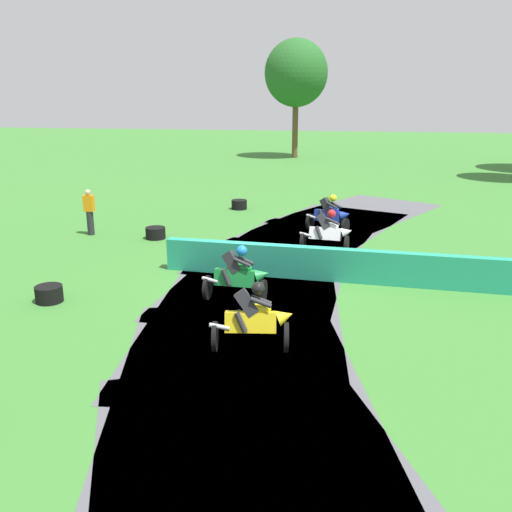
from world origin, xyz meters
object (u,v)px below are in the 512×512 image
object	(u,v)px
motorcycle_lead_blue	(330,214)
tire_stack_near	(239,205)
track_marshal	(90,212)
tire_stack_mid_a	(156,233)
motorcycle_fourth_yellow	(254,319)
tire_stack_mid_b	(49,294)
motorcycle_trailing_green	(238,275)
motorcycle_chase_white	(328,232)

from	to	relation	value
motorcycle_lead_blue	tire_stack_near	distance (m)	5.41
track_marshal	tire_stack_mid_a	bearing A→B (deg)	-3.44
motorcycle_fourth_yellow	tire_stack_mid_b	world-z (taller)	motorcycle_fourth_yellow
motorcycle_lead_blue	track_marshal	xyz separation A→B (m)	(-8.39, -1.76, 0.16)
motorcycle_trailing_green	tire_stack_mid_b	distance (m)	4.62
motorcycle_lead_blue	tire_stack_mid_b	size ratio (longest dim) A/B	2.58
motorcycle_trailing_green	tire_stack_near	size ratio (longest dim) A/B	2.54
motorcycle_trailing_green	track_marshal	world-z (taller)	track_marshal
motorcycle_chase_white	tire_stack_mid_a	xyz separation A→B (m)	(-5.96, 0.63, -0.43)
tire_stack_mid_b	motorcycle_fourth_yellow	bearing A→B (deg)	-18.11
motorcycle_trailing_green	tire_stack_near	xyz separation A→B (m)	(-2.13, 10.92, -0.46)
motorcycle_trailing_green	motorcycle_fourth_yellow	world-z (taller)	motorcycle_trailing_green
tire_stack_near	track_marshal	distance (m)	6.90
motorcycle_chase_white	track_marshal	size ratio (longest dim) A/B	1.05
motorcycle_lead_blue	motorcycle_trailing_green	bearing A→B (deg)	-104.59
motorcycle_chase_white	motorcycle_fourth_yellow	distance (m)	7.47
motorcycle_fourth_yellow	tire_stack_mid_a	world-z (taller)	motorcycle_fourth_yellow
motorcycle_chase_white	tire_stack_mid_b	xyz separation A→B (m)	(-6.47, -5.64, -0.43)
motorcycle_lead_blue	track_marshal	size ratio (longest dim) A/B	1.04
motorcycle_chase_white	motorcycle_trailing_green	xyz separation A→B (m)	(-1.94, -4.82, 0.03)
motorcycle_trailing_green	track_marshal	bearing A→B (deg)	139.16
motorcycle_fourth_yellow	tire_stack_near	size ratio (longest dim) A/B	2.50
tire_stack_mid_a	motorcycle_chase_white	bearing A→B (deg)	-6.01
motorcycle_trailing_green	tire_stack_mid_a	bearing A→B (deg)	126.40
motorcycle_chase_white	motorcycle_fourth_yellow	bearing A→B (deg)	-98.58
motorcycle_fourth_yellow	motorcycle_chase_white	bearing A→B (deg)	81.42
motorcycle_lead_blue	tire_stack_near	size ratio (longest dim) A/B	2.54
motorcycle_fourth_yellow	track_marshal	bearing A→B (deg)	131.80
tire_stack_near	motorcycle_chase_white	bearing A→B (deg)	-56.26
motorcycle_chase_white	tire_stack_near	world-z (taller)	motorcycle_chase_white
motorcycle_trailing_green	motorcycle_fourth_yellow	size ratio (longest dim) A/B	1.01
motorcycle_lead_blue	tire_stack_mid_a	xyz separation A→B (m)	(-5.93, -1.91, -0.46)
motorcycle_trailing_green	tire_stack_mid_b	size ratio (longest dim) A/B	2.58
motorcycle_lead_blue	motorcycle_fourth_yellow	distance (m)	9.98
tire_stack_mid_b	tire_stack_mid_a	bearing A→B (deg)	85.34
motorcycle_fourth_yellow	tire_stack_mid_b	distance (m)	5.65
motorcycle_chase_white	motorcycle_lead_blue	bearing A→B (deg)	90.66
motorcycle_lead_blue	motorcycle_fourth_yellow	world-z (taller)	motorcycle_lead_blue
motorcycle_lead_blue	tire_stack_mid_a	world-z (taller)	motorcycle_lead_blue
tire_stack_near	tire_stack_mid_a	bearing A→B (deg)	-109.06
tire_stack_near	tire_stack_mid_a	distance (m)	5.79
motorcycle_fourth_yellow	tire_stack_near	bearing A→B (deg)	102.36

